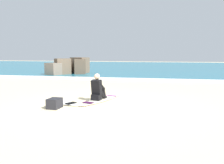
# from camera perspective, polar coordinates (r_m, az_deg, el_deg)

# --- Properties ---
(ground_plane) EXTENTS (80.00, 80.00, 0.00)m
(ground_plane) POSITION_cam_1_polar(r_m,az_deg,el_deg) (8.13, -1.62, -5.54)
(ground_plane) COLOR beige
(sea) EXTENTS (80.00, 28.00, 0.10)m
(sea) POSITION_cam_1_polar(r_m,az_deg,el_deg) (29.02, 7.93, 3.57)
(sea) COLOR teal
(sea) RESTS_ON ground
(breaking_foam) EXTENTS (80.00, 0.90, 0.11)m
(breaking_foam) POSITION_cam_1_polar(r_m,az_deg,el_deg) (15.42, 4.70, 0.63)
(breaking_foam) COLOR white
(breaking_foam) RESTS_ON ground
(surfboard_main) EXTENTS (1.35, 2.62, 0.08)m
(surfboard_main) POSITION_cam_1_polar(r_m,az_deg,el_deg) (8.92, -2.59, -4.19)
(surfboard_main) COLOR #EFE5C6
(surfboard_main) RESTS_ON ground
(surfer_seated) EXTENTS (0.47, 0.75, 0.95)m
(surfer_seated) POSITION_cam_1_polar(r_m,az_deg,el_deg) (8.69, -3.43, -1.81)
(surfer_seated) COLOR black
(surfer_seated) RESTS_ON surfboard_main
(surfboard_spare_near) EXTENTS (1.78, 1.32, 0.08)m
(surfboard_spare_near) POSITION_cam_1_polar(r_m,az_deg,el_deg) (8.69, -12.03, -4.63)
(surfboard_spare_near) COLOR white
(surfboard_spare_near) RESTS_ON ground
(rock_outcrop_distant) EXTENTS (2.92, 3.51, 1.37)m
(rock_outcrop_distant) POSITION_cam_1_polar(r_m,az_deg,el_deg) (19.52, -10.01, 3.46)
(rock_outcrop_distant) COLOR brown
(rock_outcrop_distant) RESTS_ON ground
(beach_bag) EXTENTS (0.39, 0.50, 0.32)m
(beach_bag) POSITION_cam_1_polar(r_m,az_deg,el_deg) (7.87, -13.54, -4.97)
(beach_bag) COLOR #232328
(beach_bag) RESTS_ON ground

